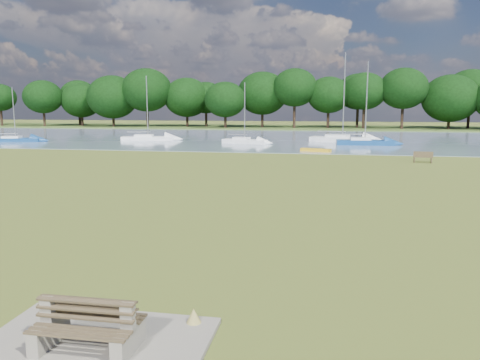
% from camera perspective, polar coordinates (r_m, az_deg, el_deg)
% --- Properties ---
extents(ground, '(220.00, 220.00, 0.00)m').
position_cam_1_polar(ground, '(22.13, -0.57, -2.50)').
color(ground, olive).
extents(river, '(220.00, 40.00, 0.10)m').
position_cam_1_polar(river, '(63.57, 6.67, 5.03)').
color(river, slate).
rests_on(river, ground).
extents(far_bank, '(220.00, 20.00, 0.40)m').
position_cam_1_polar(far_bank, '(93.48, 7.90, 6.30)').
color(far_bank, '#4C6626').
rests_on(far_bank, ground).
extents(concrete_pad, '(4.20, 3.20, 0.10)m').
position_cam_1_polar(concrete_pad, '(9.46, -17.89, -19.12)').
color(concrete_pad, gray).
rests_on(concrete_pad, ground).
extents(bench_pair, '(1.86, 1.11, 1.00)m').
position_cam_1_polar(bench_pair, '(9.25, -18.04, -16.62)').
color(bench_pair, gray).
rests_on(bench_pair, concrete_pad).
extents(riverbank_bench, '(1.49, 0.58, 0.90)m').
position_cam_1_polar(riverbank_bench, '(39.20, 21.40, 2.62)').
color(riverbank_bench, brown).
rests_on(riverbank_bench, ground).
extents(kayak, '(3.00, 1.62, 0.29)m').
position_cam_1_polar(kayak, '(45.49, 9.21, 3.63)').
color(kayak, gold).
rests_on(kayak, river).
extents(tree_line, '(153.14, 9.16, 11.09)m').
position_cam_1_polar(tree_line, '(89.33, 11.82, 10.28)').
color(tree_line, black).
rests_on(tree_line, far_bank).
extents(sailboat_0, '(6.10, 2.99, 6.55)m').
position_cam_1_polar(sailboat_0, '(63.26, -25.72, 4.59)').
color(sailboat_0, navy).
rests_on(sailboat_0, river).
extents(sailboat_1, '(8.05, 4.16, 10.56)m').
position_cam_1_polar(sailboat_1, '(58.18, 12.31, 5.09)').
color(sailboat_1, white).
rests_on(sailboat_1, river).
extents(sailboat_2, '(6.79, 3.31, 8.00)m').
position_cam_1_polar(sailboat_2, '(60.48, -11.21, 5.19)').
color(sailboat_2, white).
rests_on(sailboat_2, river).
extents(sailboat_4, '(6.29, 2.01, 9.12)m').
position_cam_1_polar(sailboat_4, '(54.20, 14.91, 4.70)').
color(sailboat_4, navy).
rests_on(sailboat_4, river).
extents(sailboat_5, '(5.45, 2.72, 6.97)m').
position_cam_1_polar(sailboat_5, '(54.60, 0.51, 4.94)').
color(sailboat_5, white).
rests_on(sailboat_5, river).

